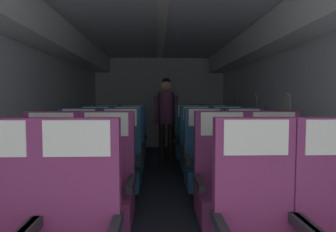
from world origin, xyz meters
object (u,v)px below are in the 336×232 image
at_px(seat_e_left_aisle, 133,142).
at_px(seat_e_right_aisle, 215,142).
at_px(seat_c_left_window, 78,166).
at_px(seat_c_left_aisle, 120,165).
at_px(seat_b_right_window, 224,188).
at_px(seat_d_left_window, 95,152).
at_px(seat_b_left_window, 49,191).
at_px(flight_attendant, 166,112).
at_px(seat_c_right_window, 205,164).
at_px(seat_c_right_aisle, 246,164).
at_px(seat_d_right_aisle, 228,151).
at_px(seat_e_right_window, 189,142).
at_px(seat_e_left_window, 106,142).
at_px(seat_b_right_aisle, 277,187).
at_px(seat_d_right_window, 197,151).
at_px(seat_d_left_aisle, 127,151).
at_px(seat_b_left_aisle, 106,189).

relative_size(seat_e_left_aisle, seat_e_right_aisle, 1.00).
relative_size(seat_c_left_window, seat_c_left_aisle, 1.00).
xyz_separation_m(seat_b_right_window, seat_d_left_window, (-1.44, 1.67, 0.00)).
bearing_deg(seat_b_left_window, flight_attendant, 69.82).
bearing_deg(seat_b_left_window, seat_c_left_window, 90.55).
xyz_separation_m(seat_c_left_window, seat_c_left_aisle, (0.47, 0.01, 0.00)).
distance_m(seat_b_right_window, seat_c_right_window, 0.85).
bearing_deg(seat_c_right_window, seat_c_right_aisle, -2.26).
relative_size(seat_c_right_aisle, seat_d_right_aisle, 1.00).
relative_size(seat_c_left_aisle, seat_e_right_window, 1.00).
xyz_separation_m(seat_c_left_window, flight_attendant, (1.05, 1.99, 0.51)).
height_order(seat_c_right_aisle, seat_e_right_aisle, same).
distance_m(seat_c_right_aisle, seat_d_right_aisle, 0.85).
xyz_separation_m(seat_b_left_window, seat_e_left_window, (0.01, 2.54, 0.00)).
bearing_deg(seat_c_left_aisle, seat_b_right_aisle, -30.80).
bearing_deg(seat_c_left_aisle, seat_d_left_window, 119.64).
height_order(seat_d_left_window, seat_e_left_window, same).
relative_size(seat_e_right_aisle, seat_e_right_window, 1.00).
bearing_deg(seat_e_left_aisle, seat_d_right_window, -40.37).
xyz_separation_m(seat_e_left_aisle, seat_e_right_window, (0.97, 0.00, 0.00)).
distance_m(seat_d_right_window, seat_e_left_window, 1.66).
xyz_separation_m(seat_b_right_aisle, seat_c_right_window, (-0.46, 0.85, 0.00)).
xyz_separation_m(seat_d_left_aisle, seat_e_right_aisle, (1.43, 0.87, 0.00)).
bearing_deg(seat_d_right_aisle, flight_attendant, 126.71).
distance_m(seat_c_left_aisle, seat_d_left_window, 0.95).
bearing_deg(seat_b_right_window, seat_b_right_aisle, -0.26).
relative_size(seat_b_right_window, seat_d_right_aisle, 1.00).
relative_size(seat_c_right_aisle, seat_e_right_window, 1.00).
bearing_deg(seat_b_right_window, seat_e_right_aisle, 79.97).
bearing_deg(seat_c_left_window, seat_c_right_window, 0.54).
xyz_separation_m(seat_b_right_aisle, seat_e_right_window, (-0.46, 2.54, 0.00)).
bearing_deg(flight_attendant, seat_c_right_aisle, -88.69).
xyz_separation_m(seat_c_left_aisle, flight_attendant, (0.58, 1.98, 0.51)).
bearing_deg(seat_b_left_aisle, seat_e_right_window, 69.10).
bearing_deg(seat_b_right_window, seat_b_left_window, -179.23).
bearing_deg(seat_d_left_aisle, seat_b_left_aisle, -90.14).
height_order(seat_c_left_window, seat_e_right_aisle, same).
bearing_deg(seat_e_right_aisle, seat_c_right_aisle, -89.91).
bearing_deg(flight_attendant, seat_e_left_window, 174.41).
bearing_deg(seat_d_left_window, seat_c_left_window, -90.27).
bearing_deg(seat_e_left_aisle, seat_b_left_window, -100.11).
xyz_separation_m(seat_c_left_window, seat_c_right_window, (1.44, 0.01, 0.00)).
bearing_deg(seat_e_right_aisle, seat_c_left_window, -137.98).
distance_m(seat_b_left_window, seat_c_right_window, 1.67).
distance_m(seat_c_left_aisle, seat_d_right_aisle, 1.66).
relative_size(seat_c_right_window, seat_e_right_window, 1.00).
distance_m(seat_c_right_aisle, seat_d_right_window, 0.97).
relative_size(seat_c_right_window, seat_e_right_aisle, 1.00).
xyz_separation_m(seat_c_left_aisle, seat_e_right_aisle, (1.43, 1.70, 0.00)).
xyz_separation_m(seat_b_left_window, seat_c_left_aisle, (0.46, 0.87, 0.00)).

